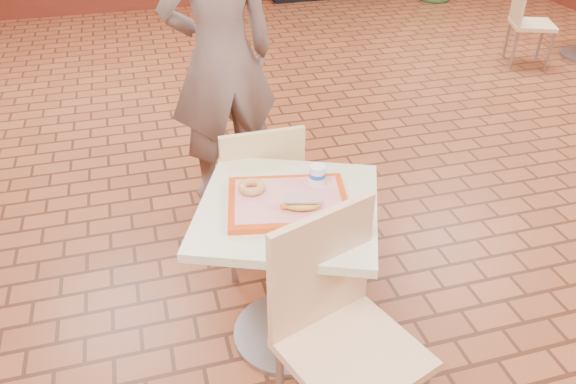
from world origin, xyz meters
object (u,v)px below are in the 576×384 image
object	(u,v)px
ring_donut	(252,187)
long_john_donut	(301,203)
chair_main_front	(340,325)
chair_main_back	(259,190)
main_table	(288,252)
paper_cup	(317,175)
chair_second_left	(527,17)
customer	(221,57)
serving_tray	(288,202)

from	to	relation	value
ring_donut	long_john_donut	size ratio (longest dim) A/B	0.65
chair_main_front	chair_main_back	world-z (taller)	chair_main_front
main_table	long_john_donut	world-z (taller)	long_john_donut
ring_donut	paper_cup	world-z (taller)	paper_cup
main_table	chair_second_left	distance (m)	4.15
customer	ring_donut	xyz separation A→B (m)	(-0.09, -1.16, -0.12)
main_table	chair_main_back	size ratio (longest dim) A/B	0.86
customer	long_john_donut	size ratio (longest dim) A/B	10.82
chair_main_back	main_table	bearing A→B (deg)	89.80
chair_main_front	ring_donut	world-z (taller)	chair_main_front
customer	serving_tray	bearing A→B (deg)	82.58
chair_main_front	long_john_donut	bearing A→B (deg)	74.85
main_table	long_john_donut	size ratio (longest dim) A/B	4.42
customer	serving_tray	xyz separation A→B (m)	(0.03, -1.26, -0.15)
ring_donut	customer	bearing A→B (deg)	85.54
paper_cup	ring_donut	bearing A→B (deg)	174.55
customer	chair_second_left	world-z (taller)	customer
serving_tray	chair_second_left	bearing A→B (deg)	41.58
long_john_donut	chair_second_left	world-z (taller)	chair_second_left
paper_cup	serving_tray	bearing A→B (deg)	-153.76
chair_main_front	chair_second_left	world-z (taller)	chair_main_front
serving_tray	customer	bearing A→B (deg)	91.45
chair_second_left	serving_tray	bearing A→B (deg)	153.52
chair_main_back	chair_second_left	xyz separation A→B (m)	(3.10, 2.24, -0.02)
main_table	paper_cup	bearing A→B (deg)	26.24
paper_cup	chair_second_left	size ratio (longest dim) A/B	0.10
main_table	chair_main_back	world-z (taller)	chair_main_back
customer	paper_cup	distance (m)	1.20
customer	chair_second_left	size ratio (longest dim) A/B	2.19
serving_tray	chair_second_left	xyz separation A→B (m)	(3.10, 2.75, -0.29)
main_table	chair_second_left	bearing A→B (deg)	41.58
chair_main_front	chair_main_back	xyz separation A→B (m)	(-0.06, 0.98, -0.05)
chair_main_front	long_john_donut	size ratio (longest dim) A/B	5.62
serving_tray	ring_donut	size ratio (longest dim) A/B	4.33
main_table	customer	distance (m)	1.32
paper_cup	long_john_donut	bearing A→B (deg)	-127.52
chair_main_back	serving_tray	size ratio (longest dim) A/B	1.82
serving_tray	paper_cup	distance (m)	0.17
chair_second_left	chair_main_front	bearing A→B (deg)	158.46
long_john_donut	ring_donut	bearing A→B (deg)	131.79
chair_main_back	ring_donut	bearing A→B (deg)	73.67
customer	long_john_donut	bearing A→B (deg)	83.78
chair_second_left	ring_donut	bearing A→B (deg)	151.43
main_table	ring_donut	distance (m)	0.32
ring_donut	serving_tray	bearing A→B (deg)	-37.78
main_table	customer	bearing A→B (deg)	91.45
long_john_donut	paper_cup	xyz separation A→B (m)	(0.11, 0.15, 0.02)
chair_main_front	long_john_donut	world-z (taller)	chair_main_front
paper_cup	chair_main_back	bearing A→B (deg)	107.82
chair_main_front	serving_tray	size ratio (longest dim) A/B	2.00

